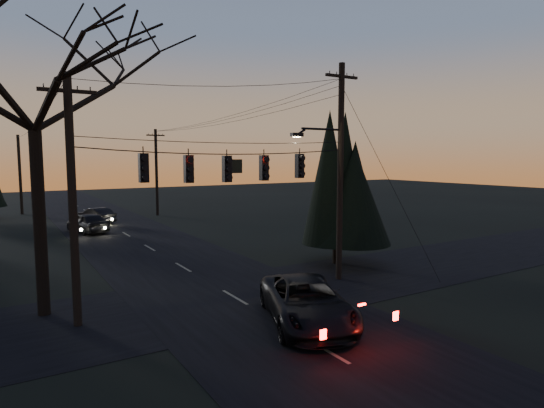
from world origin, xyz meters
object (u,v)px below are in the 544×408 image
suv_near (307,302)px  utility_pole_far_r (158,215)px  utility_pole_left (78,326)px  evergreen_right (337,187)px  bare_tree_left (31,52)px  sedan_oncoming_a (88,223)px  sedan_oncoming_b (96,216)px  utility_pole_far_l (22,214)px  utility_pole_right (339,279)px

suv_near → utility_pole_far_r: bearing=102.5°
utility_pole_left → evergreen_right: size_ratio=1.19×
bare_tree_left → suv_near: bearing=-36.8°
suv_near → sedan_oncoming_a: (-3.10, 24.27, 0.01)m
evergreen_right → sedan_oncoming_b: evergreen_right is taller
utility_pole_far_l → bare_tree_left: (-0.88, -34.18, 9.36)m
utility_pole_far_l → suv_near: 40.51m
utility_pole_far_l → sedan_oncoming_a: bearing=-76.7°
utility_pole_left → utility_pole_far_l: utility_pole_left is taller
utility_pole_right → utility_pole_far_l: utility_pole_right is taller
evergreen_right → suv_near: bearing=-135.5°
utility_pole_left → sedan_oncoming_a: size_ratio=1.86×
sedan_oncoming_b → utility_pole_right: bearing=80.3°
evergreen_right → suv_near: evergreen_right is taller
utility_pole_far_r → utility_pole_far_l: 14.01m
bare_tree_left → suv_near: size_ratio=2.42×
utility_pole_left → utility_pole_far_r: bearing=67.7°
utility_pole_far_l → sedan_oncoming_b: utility_pole_far_l is taller
utility_pole_left → sedan_oncoming_b: bearing=78.4°
suv_near → sedan_oncoming_b: suv_near is taller
evergreen_right → suv_near: size_ratio=1.30×
utility_pole_right → utility_pole_far_r: bearing=90.0°
utility_pole_far_r → evergreen_right: bearing=-85.6°
utility_pole_far_l → bare_tree_left: bare_tree_left is taller
bare_tree_left → sedan_oncoming_a: bearing=76.1°
utility_pole_right → evergreen_right: bearing=53.2°
utility_pole_far_r → suv_near: utility_pole_far_r is taller
utility_pole_right → utility_pole_far_r: (0.00, 28.00, 0.00)m
utility_pole_right → sedan_oncoming_a: size_ratio=2.19×
utility_pole_left → sedan_oncoming_b: (5.20, 25.35, 0.67)m
utility_pole_right → utility_pole_far_r: 28.00m
utility_pole_left → evergreen_right: evergreen_right is taller
utility_pole_far_r → evergreen_right: 25.82m
utility_pole_far_r → sedan_oncoming_b: utility_pole_far_r is taller
utility_pole_far_l → sedan_oncoming_b: size_ratio=1.97×
utility_pole_far_r → bare_tree_left: bearing=-115.3°
sedan_oncoming_a → sedan_oncoming_b: sedan_oncoming_a is taller
utility_pole_far_l → sedan_oncoming_a: (3.70, -15.66, 0.78)m
utility_pole_far_r → bare_tree_left: bare_tree_left is taller
suv_near → evergreen_right: bearing=65.4°
utility_pole_left → evergreen_right: (13.44, 2.60, 4.17)m
utility_pole_far_r → bare_tree_left: (-12.38, -26.18, 9.36)m
utility_pole_far_r → sedan_oncoming_b: 6.87m
utility_pole_right → evergreen_right: 5.28m
utility_pole_far_l → suv_near: utility_pole_far_l is taller
bare_tree_left → utility_pole_far_r: bearing=64.7°
evergreen_right → sedan_oncoming_b: size_ratio=1.76×
utility_pole_right → sedan_oncoming_b: utility_pole_right is taller
bare_tree_left → evergreen_right: bearing=3.1°
sedan_oncoming_b → utility_pole_left: bearing=54.7°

